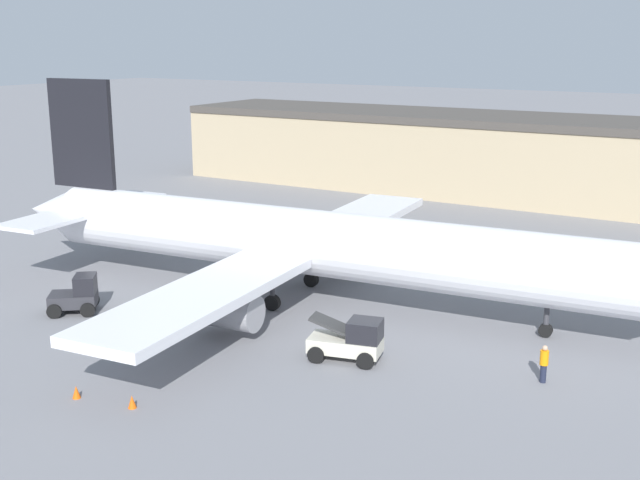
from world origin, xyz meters
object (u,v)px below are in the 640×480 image
baggage_tug (77,295)px  belt_loader_truck (351,340)px  safety_cone_far (132,402)px  ground_crew_worker (544,363)px  airplane (303,242)px  safety_cone_near (76,392)px

baggage_tug → belt_loader_truck: (16.39, 1.70, 0.03)m
belt_loader_truck → safety_cone_far: size_ratio=6.72×
safety_cone_far → ground_crew_worker: bearing=38.9°
airplane → ground_crew_worker: bearing=-21.1°
baggage_tug → safety_cone_near: size_ratio=5.93×
ground_crew_worker → safety_cone_far: (-13.92, -11.22, -0.65)m
baggage_tug → safety_cone_far: 13.29m
ground_crew_worker → belt_loader_truck: size_ratio=0.47×
ground_crew_worker → safety_cone_far: 17.89m
safety_cone_near → safety_cone_far: (2.70, 0.51, 0.00)m
safety_cone_near → safety_cone_far: 2.75m
ground_crew_worker → baggage_tug: size_ratio=0.53×
safety_cone_near → safety_cone_far: same height
airplane → ground_crew_worker: 16.13m
ground_crew_worker → safety_cone_far: ground_crew_worker is taller
safety_cone_far → belt_loader_truck: bearing=59.5°
ground_crew_worker → safety_cone_far: size_ratio=3.17×
baggage_tug → ground_crew_worker: bearing=-29.1°
ground_crew_worker → safety_cone_far: bearing=-21.2°
baggage_tug → belt_loader_truck: 16.48m
ground_crew_worker → safety_cone_near: ground_crew_worker is taller
belt_loader_truck → airplane: bearing=122.5°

